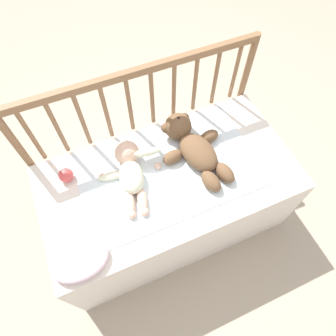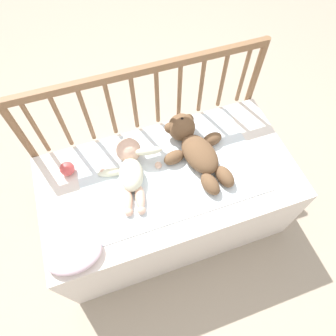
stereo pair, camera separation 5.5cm
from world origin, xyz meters
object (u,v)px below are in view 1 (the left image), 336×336
Objects in this scene: baby at (130,170)px; small_pillow at (80,261)px; teddy_bear at (193,145)px; toy_ball at (66,175)px.

small_pillow is (-0.34, -0.32, -0.02)m from baby.
small_pillow is at bearing -136.52° from baby.
teddy_bear is 0.64m from toy_ball.
teddy_bear reaches higher than baby.
baby is at bearing 43.48° from small_pillow.
toy_ball is at bearing 84.15° from small_pillow.
small_pillow is (-0.67, -0.33, -0.03)m from teddy_bear.
toy_ball reaches higher than small_pillow.
teddy_bear is 0.75m from small_pillow.
teddy_bear is at bearing 1.45° from baby.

